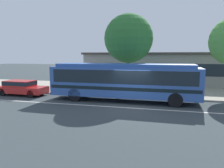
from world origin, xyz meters
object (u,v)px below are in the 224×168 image
street_tree_near_stop (129,39)px  transit_bus (124,80)px  pedestrian_walking_along_curb (197,86)px  pedestrian_waiting_near_sign (116,82)px  sedan_behind_bus (21,87)px

street_tree_near_stop → transit_bus: bearing=-84.9°
transit_bus → street_tree_near_stop: 4.79m
transit_bus → pedestrian_walking_along_curb: (5.47, 1.87, -0.53)m
pedestrian_waiting_near_sign → street_tree_near_stop: street_tree_near_stop is taller
transit_bus → pedestrian_walking_along_curb: transit_bus is taller
transit_bus → sedan_behind_bus: bearing=179.1°
transit_bus → pedestrian_waiting_near_sign: (-1.38, 3.05, -0.61)m
pedestrian_waiting_near_sign → pedestrian_walking_along_curb: 6.95m
pedestrian_waiting_near_sign → transit_bus: bearing=-65.6°
pedestrian_walking_along_curb → street_tree_near_stop: size_ratio=0.25×
transit_bus → street_tree_near_stop: size_ratio=1.59×
sedan_behind_bus → pedestrian_waiting_near_sign: 8.34m
pedestrian_waiting_near_sign → street_tree_near_stop: size_ratio=0.23×
pedestrian_waiting_near_sign → pedestrian_walking_along_curb: size_ratio=0.92×
pedestrian_waiting_near_sign → pedestrian_walking_along_curb: pedestrian_walking_along_curb is taller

